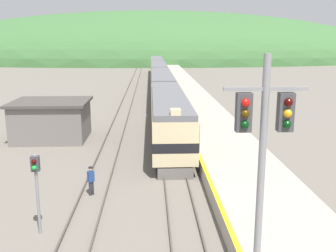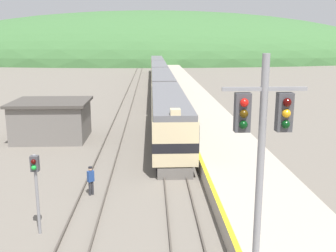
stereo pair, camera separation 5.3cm
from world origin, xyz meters
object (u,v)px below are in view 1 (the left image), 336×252
carriage_third (158,73)px  carriage_second (162,87)px  signal_mast_main (262,164)px  express_train_lead_car (169,116)px  carriage_fourth (157,65)px  signal_post_siding (36,178)px  track_worker (91,179)px

carriage_third → carriage_second: bearing=-90.0°
carriage_second → signal_mast_main: bearing=-88.2°
carriage_third → express_train_lead_car: bearing=-90.0°
carriage_third → carriage_fourth: (0.00, 21.68, 0.00)m
carriage_second → carriage_fourth: bearing=90.0°
signal_post_siding → track_worker: (1.71, 4.55, -1.77)m
express_train_lead_car → signal_post_siding: express_train_lead_car is taller
carriage_fourth → track_worker: size_ratio=12.19×
signal_mast_main → signal_post_siding: (-8.15, 7.09, -2.86)m
express_train_lead_car → carriage_fourth: (0.00, 64.57, -0.01)m
signal_mast_main → carriage_second: bearing=91.8°
carriage_third → track_worker: bearing=-95.3°
carriage_third → track_worker: 54.84m
carriage_second → express_train_lead_car: bearing=-90.0°
express_train_lead_car → track_worker: bearing=-113.2°
carriage_fourth → track_worker: 76.45m
express_train_lead_car → signal_mast_main: bearing=-86.6°
express_train_lead_car → signal_post_siding: 17.60m
express_train_lead_car → carriage_fourth: 64.57m
carriage_fourth → signal_mast_main: bearing=-89.1°
signal_mast_main → signal_post_siding: bearing=139.0°
carriage_fourth → signal_mast_main: signal_mast_main is taller
carriage_third → carriage_fourth: size_ratio=1.00×
track_worker → carriage_third: bearing=84.7°
carriage_third → signal_post_siding: size_ratio=5.45×
signal_post_siding → track_worker: signal_post_siding is taller
signal_mast_main → express_train_lead_car: bearing=93.4°
express_train_lead_car → carriage_third: size_ratio=0.93×
carriage_second → signal_mast_main: signal_mast_main is taller
signal_mast_main → signal_post_siding: signal_mast_main is taller
carriage_third → signal_post_siding: bearing=-96.5°
carriage_second → signal_post_siding: (-6.74, -37.47, 0.47)m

